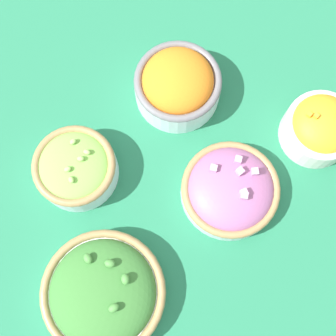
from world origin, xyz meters
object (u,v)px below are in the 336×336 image
object	(u,v)px
bowl_red_onion	(230,190)
bowl_broccoli	(103,293)
bowl_carrots	(178,84)
bowl_lettuce	(75,168)
bowl_squash	(320,127)

from	to	relation	value
bowl_red_onion	bowl_broccoli	size ratio (longest dim) A/B	0.84
bowl_broccoli	bowl_red_onion	bearing A→B (deg)	5.51
bowl_red_onion	bowl_carrots	bearing A→B (deg)	81.95
bowl_red_onion	bowl_broccoli	distance (m)	0.24
bowl_carrots	bowl_broccoli	bearing A→B (deg)	-142.16
bowl_carrots	bowl_lettuce	bearing A→B (deg)	-172.70
bowl_broccoli	bowl_lettuce	bearing A→B (deg)	71.34
bowl_lettuce	bowl_squash	distance (m)	0.38
bowl_lettuce	bowl_carrots	bearing A→B (deg)	7.30
bowl_lettuce	bowl_squash	bearing A→B (deg)	-23.88
bowl_lettuce	bowl_broccoli	bearing A→B (deg)	-108.66
bowl_red_onion	bowl_squash	xyz separation A→B (m)	(0.17, 0.00, 0.01)
bowl_squash	bowl_lettuce	bearing A→B (deg)	156.12
bowl_broccoli	bowl_squash	world-z (taller)	bowl_squash
bowl_carrots	bowl_squash	distance (m)	0.23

